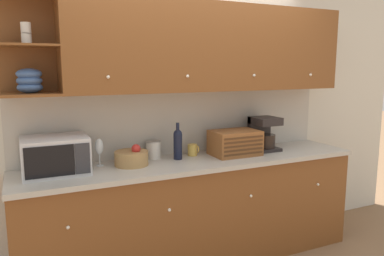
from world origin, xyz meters
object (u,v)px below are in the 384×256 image
Objects in this scene: wine_glass at (99,147)px; mug at (193,150)px; microwave at (55,155)px; fruit_basket at (132,158)px; wine_bottle at (178,143)px; bread_box at (235,143)px; storage_canister at (153,149)px; coffee_maker at (263,133)px.

wine_glass reaches higher than mug.
mug is (1.20, 0.09, -0.09)m from microwave.
mug is at bearing 0.24° from wine_glass.
fruit_basket is (0.24, -0.10, -0.09)m from wine_glass.
wine_bottle reaches higher than bread_box.
storage_canister is 1.10m from coffee_maker.
coffee_maker is (1.92, 0.02, 0.02)m from microwave.
coffee_maker is at bearing -5.80° from mug.
wine_bottle is 3.11× the size of mug.
wine_bottle reaches higher than wine_glass.
microwave is 1.56m from bread_box.
fruit_basket is 2.64× the size of mug.
microwave is at bearing -170.53° from storage_canister.
wine_bottle is 0.21m from mug.
bread_box is at bearing -14.80° from storage_canister.
storage_canister is 0.37× the size of bread_box.
storage_canister is at bearing 165.20° from bread_box.
coffee_maker is (1.57, -0.07, 0.01)m from wine_glass.
microwave is at bearing 178.06° from bread_box.
storage_canister is 0.23m from wine_bottle.
wine_glass is at bearing 173.45° from bread_box.
microwave is 1.92m from coffee_maker.
wine_bottle reaches higher than microwave.
wine_bottle reaches higher than mug.
wine_bottle is at bearing 172.41° from bread_box.
wine_bottle is 0.75× the size of bread_box.
storage_canister is at bearing 172.24° from mug.
coffee_maker is (1.33, 0.03, 0.10)m from fruit_basket.
mug is at bearing 174.20° from coffee_maker.
mug is (0.85, 0.00, -0.10)m from wine_glass.
fruit_basket is 0.61m from mug.
microwave is 1.02m from wine_bottle.
wine_bottle reaches higher than fruit_basket.
mug is at bearing 9.38° from fruit_basket.
microwave reaches higher than storage_canister.
microwave is 1.74× the size of fruit_basket.
fruit_basket is 1.73× the size of storage_canister.
coffee_maker is (0.37, 0.07, 0.05)m from bread_box.
storage_canister is at bearing 31.69° from fruit_basket.
microwave is 1.11× the size of bread_box.
coffee_maker is (0.73, -0.07, 0.11)m from mug.
wine_glass is 0.52× the size of bread_box.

